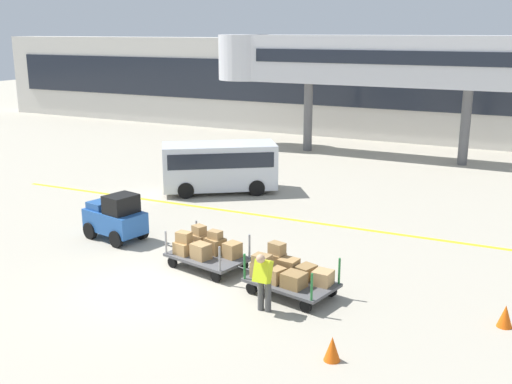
% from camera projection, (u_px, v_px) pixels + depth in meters
% --- Properties ---
extents(ground_plane, '(120.00, 120.00, 0.00)m').
position_uv_depth(ground_plane, '(155.00, 287.00, 16.51)').
color(ground_plane, '#A8A08E').
extents(apron_lead_line, '(20.46, 0.69, 0.01)m').
position_uv_depth(apron_lead_line, '(232.00, 211.00, 23.43)').
color(apron_lead_line, yellow).
rests_on(apron_lead_line, ground_plane).
extents(terminal_building, '(64.00, 2.51, 6.27)m').
position_uv_depth(terminal_building, '(397.00, 90.00, 38.13)').
color(terminal_building, beige).
rests_on(terminal_building, ground_plane).
extents(jet_bridge, '(17.84, 3.00, 6.52)m').
position_uv_depth(jet_bridge, '(354.00, 61.00, 32.86)').
color(jet_bridge, silver).
rests_on(jet_bridge, ground_plane).
extents(baggage_tug, '(2.28, 1.60, 1.58)m').
position_uv_depth(baggage_tug, '(116.00, 217.00, 20.15)').
color(baggage_tug, '#2659A5').
rests_on(baggage_tug, ground_plane).
extents(baggage_cart_lead, '(3.09, 1.85, 1.11)m').
position_uv_depth(baggage_cart_lead, '(206.00, 249.00, 17.79)').
color(baggage_cart_lead, '#4C4C4F').
rests_on(baggage_cart_lead, ground_plane).
extents(baggage_cart_middle, '(3.09, 1.85, 1.20)m').
position_uv_depth(baggage_cart_middle, '(288.00, 274.00, 15.99)').
color(baggage_cart_middle, '#4C4C4F').
rests_on(baggage_cart_middle, ground_plane).
extents(baggage_handler, '(0.40, 0.44, 1.56)m').
position_uv_depth(baggage_handler, '(263.00, 279.00, 14.87)').
color(baggage_handler, '#4C4C4C').
rests_on(baggage_handler, ground_plane).
extents(shuttle_van, '(5.03, 4.30, 2.10)m').
position_uv_depth(shuttle_van, '(219.00, 164.00, 25.98)').
color(shuttle_van, silver).
rests_on(shuttle_van, ground_plane).
extents(safety_cone_near, '(0.36, 0.36, 0.55)m').
position_uv_depth(safety_cone_near, '(332.00, 349.00, 12.80)').
color(safety_cone_near, '#EA590F').
rests_on(safety_cone_near, ground_plane).
extents(safety_cone_far, '(0.36, 0.36, 0.55)m').
position_uv_depth(safety_cone_far, '(505.00, 316.00, 14.25)').
color(safety_cone_far, '#EA590F').
rests_on(safety_cone_far, ground_plane).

